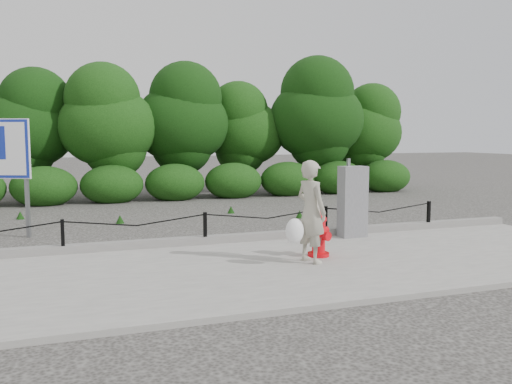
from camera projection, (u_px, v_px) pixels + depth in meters
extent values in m
plane|color=#2D2B28|center=(205.00, 248.00, 10.12)|extent=(90.00, 90.00, 0.00)
cube|color=gray|center=(238.00, 271.00, 8.24)|extent=(14.00, 4.00, 0.08)
cube|color=slate|center=(205.00, 240.00, 10.15)|extent=(14.00, 0.22, 0.14)
cube|color=black|center=(63.00, 237.00, 9.23)|extent=(0.06, 0.06, 0.60)
cube|color=black|center=(205.00, 228.00, 10.08)|extent=(0.06, 0.06, 0.60)
cube|color=black|center=(325.00, 221.00, 10.92)|extent=(0.06, 0.06, 0.60)
cube|color=black|center=(429.00, 215.00, 11.76)|extent=(0.06, 0.06, 0.60)
cylinder|color=black|center=(137.00, 220.00, 9.63)|extent=(2.50, 0.02, 0.02)
cylinder|color=black|center=(268.00, 213.00, 10.47)|extent=(2.50, 0.02, 0.02)
cylinder|color=black|center=(379.00, 207.00, 11.32)|extent=(2.50, 0.02, 0.02)
cylinder|color=black|center=(28.00, 168.00, 17.62)|extent=(0.18, 0.18, 2.09)
ellipsoid|color=#194A11|center=(26.00, 123.00, 17.47)|extent=(3.09, 2.67, 3.34)
cylinder|color=black|center=(109.00, 167.00, 17.71)|extent=(0.18, 0.18, 2.16)
ellipsoid|color=#194A11|center=(108.00, 120.00, 17.56)|extent=(3.20, 2.76, 3.46)
cylinder|color=black|center=(182.00, 163.00, 18.92)|extent=(0.18, 0.18, 2.26)
ellipsoid|color=#194A11|center=(181.00, 118.00, 18.76)|extent=(3.34, 2.89, 3.61)
cylinder|color=black|center=(246.00, 165.00, 20.16)|extent=(0.18, 0.18, 1.98)
ellipsoid|color=#194A11|center=(246.00, 128.00, 20.01)|extent=(2.93, 2.53, 3.17)
cylinder|color=black|center=(316.00, 159.00, 20.22)|extent=(0.18, 0.18, 2.44)
ellipsoid|color=#194A11|center=(317.00, 113.00, 20.05)|extent=(3.60, 3.12, 3.90)
cylinder|color=black|center=(364.00, 163.00, 21.40)|extent=(0.18, 0.18, 2.01)
ellipsoid|color=#194A11|center=(365.00, 127.00, 21.25)|extent=(2.97, 2.57, 3.21)
cylinder|color=red|center=(318.00, 254.00, 9.10)|extent=(0.47, 0.47, 0.06)
cylinder|color=red|center=(319.00, 236.00, 9.07)|extent=(0.29, 0.29, 0.55)
cylinder|color=red|center=(319.00, 219.00, 9.04)|extent=(0.34, 0.34, 0.05)
ellipsoid|color=red|center=(319.00, 217.00, 9.03)|extent=(0.30, 0.30, 0.17)
cylinder|color=red|center=(319.00, 212.00, 9.02)|extent=(0.08, 0.08, 0.05)
cylinder|color=red|center=(312.00, 232.00, 8.96)|extent=(0.13, 0.14, 0.11)
cylinder|color=red|center=(325.00, 230.00, 9.16)|extent=(0.13, 0.14, 0.11)
cylinder|color=red|center=(326.00, 236.00, 8.94)|extent=(0.19, 0.17, 0.15)
cylinder|color=slate|center=(321.00, 241.00, 8.94)|extent=(0.01, 0.05, 0.12)
imported|color=#A5A08D|center=(311.00, 211.00, 8.60)|extent=(0.55, 0.69, 1.63)
ellipsoid|color=white|center=(295.00, 231.00, 8.37)|extent=(0.29, 0.23, 0.39)
cube|color=gray|center=(353.00, 202.00, 10.77)|extent=(0.55, 0.33, 1.41)
cube|color=slate|center=(348.00, 197.00, 10.95)|extent=(0.06, 0.06, 1.56)
cube|color=slate|center=(26.00, 179.00, 11.08)|extent=(0.09, 0.09, 2.44)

